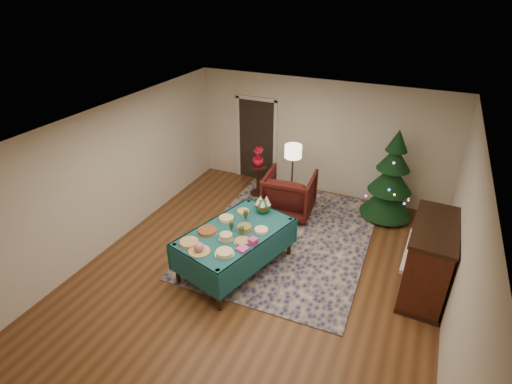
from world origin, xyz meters
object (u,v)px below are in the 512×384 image
at_px(buffet_table, 235,239).
at_px(potted_plant, 258,161).
at_px(floor_lamp, 293,155).
at_px(side_table, 258,181).
at_px(christmas_tree, 391,180).
at_px(piano, 428,260).
at_px(armchair, 289,192).
at_px(gift_box, 253,241).

height_order(buffet_table, potted_plant, potted_plant).
distance_m(buffet_table, floor_lamp, 2.52).
xyz_separation_m(side_table, potted_plant, (0.00, 0.00, 0.51)).
height_order(christmas_tree, piano, christmas_tree).
xyz_separation_m(buffet_table, armchair, (0.21, 2.19, -0.11)).
xyz_separation_m(armchair, christmas_tree, (1.99, 0.71, 0.38)).
bearing_deg(buffet_table, armchair, 84.61).
xyz_separation_m(side_table, piano, (3.87, -1.94, 0.27)).
distance_m(side_table, potted_plant, 0.51).
relative_size(side_table, potted_plant, 1.60).
bearing_deg(christmas_tree, side_table, -176.12).
bearing_deg(armchair, piano, 148.56).
bearing_deg(floor_lamp, gift_box, -84.19).
relative_size(gift_box, side_table, 0.17).
distance_m(gift_box, floor_lamp, 2.70).
height_order(armchair, side_table, armchair).
xyz_separation_m(gift_box, floor_lamp, (-0.27, 2.65, 0.43)).
distance_m(christmas_tree, piano, 2.35).
bearing_deg(buffet_table, floor_lamp, 86.07).
height_order(buffet_table, side_table, buffet_table).
bearing_deg(piano, floor_lamp, 150.18).
height_order(floor_lamp, christmas_tree, christmas_tree).
distance_m(buffet_table, side_table, 2.82).
bearing_deg(side_table, floor_lamp, -15.61).
height_order(armchair, potted_plant, armchair).
xyz_separation_m(armchair, potted_plant, (-0.97, 0.51, 0.35)).
relative_size(floor_lamp, christmas_tree, 0.75).
xyz_separation_m(side_table, christmas_tree, (2.96, 0.20, 0.54)).
height_order(potted_plant, christmas_tree, christmas_tree).
bearing_deg(potted_plant, gift_box, -67.57).
bearing_deg(armchair, floor_lamp, -86.03).
distance_m(floor_lamp, christmas_tree, 2.11).
distance_m(buffet_table, armchair, 2.20).
xyz_separation_m(gift_box, side_table, (-1.20, 2.91, -0.49)).
relative_size(armchair, side_table, 1.42).
bearing_deg(gift_box, piano, 19.95).
relative_size(buffet_table, armchair, 2.18).
bearing_deg(christmas_tree, armchair, -160.39).
height_order(gift_box, armchair, armchair).
height_order(gift_box, christmas_tree, christmas_tree).
bearing_deg(gift_box, armchair, 95.48).
distance_m(side_table, christmas_tree, 3.01).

